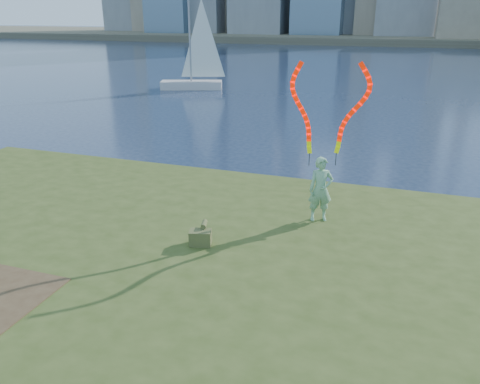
% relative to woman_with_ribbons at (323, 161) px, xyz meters
% --- Properties ---
extents(ground, '(320.00, 320.00, 0.00)m').
position_rel_woman_with_ribbons_xyz_m(ground, '(-3.22, -2.42, -2.23)').
color(ground, '#1A2742').
rests_on(ground, ground).
extents(grassy_knoll, '(20.00, 18.00, 0.80)m').
position_rel_woman_with_ribbons_xyz_m(grassy_knoll, '(-3.22, -4.71, -1.90)').
color(grassy_knoll, '#374619').
rests_on(grassy_knoll, ground).
extents(far_shore, '(320.00, 40.00, 1.20)m').
position_rel_woman_with_ribbons_xyz_m(far_shore, '(-3.22, 92.58, -1.63)').
color(far_shore, '#514C3B').
rests_on(far_shore, ground).
extents(woman_with_ribbons, '(1.89, 0.73, 3.91)m').
position_rel_woman_with_ribbons_xyz_m(woman_with_ribbons, '(0.00, 0.00, 0.00)').
color(woman_with_ribbons, '#166E2F').
rests_on(woman_with_ribbons, grassy_knoll).
extents(canvas_bag, '(0.51, 0.58, 0.43)m').
position_rel_woman_with_ribbons_xyz_m(canvas_bag, '(-2.12, -2.08, -1.26)').
color(canvas_bag, '#4C5128').
rests_on(canvas_bag, grassy_knoll).
extents(sailboat, '(4.72, 2.82, 7.20)m').
position_rel_woman_with_ribbons_xyz_m(sailboat, '(-12.99, 22.05, -1.00)').
color(sailboat, beige).
rests_on(sailboat, ground).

